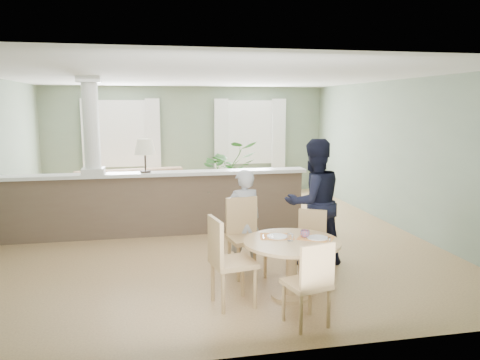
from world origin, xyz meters
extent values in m
plane|color=tan|center=(0.00, 0.00, 0.00)|extent=(8.00, 8.00, 0.00)
cube|color=gray|center=(0.00, 4.00, 1.35)|extent=(7.00, 0.02, 2.70)
cube|color=gray|center=(3.50, 0.00, 1.35)|extent=(0.02, 8.00, 2.70)
cube|color=gray|center=(0.00, -4.00, 1.35)|extent=(7.00, 0.02, 2.70)
cube|color=white|center=(0.00, 0.00, 2.70)|extent=(7.00, 8.00, 0.02)
cube|color=white|center=(-1.60, 3.97, 1.55)|extent=(1.10, 0.02, 1.50)
cube|color=white|center=(-1.60, 3.94, 1.55)|extent=(1.22, 0.04, 1.62)
cube|color=white|center=(1.60, 3.97, 1.55)|extent=(1.10, 0.02, 1.50)
cube|color=white|center=(1.60, 3.94, 1.55)|extent=(1.22, 0.04, 1.62)
cube|color=silver|center=(-2.35, 3.88, 1.25)|extent=(0.35, 0.10, 2.30)
cube|color=silver|center=(-0.85, 3.88, 1.25)|extent=(0.35, 0.10, 2.30)
cube|color=silver|center=(0.85, 3.88, 1.25)|extent=(0.35, 0.10, 2.30)
cube|color=silver|center=(2.35, 3.88, 1.25)|extent=(0.35, 0.10, 2.30)
cube|color=brown|center=(-0.90, 0.20, 0.53)|extent=(5.20, 0.22, 1.05)
cube|color=white|center=(-0.90, 0.20, 1.08)|extent=(5.32, 0.36, 0.06)
cube|color=white|center=(-1.90, 0.20, 1.16)|extent=(0.36, 0.36, 0.10)
cylinder|color=white|center=(-1.90, 0.20, 1.91)|extent=(0.26, 0.26, 1.39)
cube|color=white|center=(-1.90, 0.20, 2.65)|extent=(0.38, 0.38, 0.10)
cylinder|color=black|center=(-1.05, 0.20, 1.12)|extent=(0.18, 0.18, 0.03)
cylinder|color=black|center=(-1.05, 0.20, 1.28)|extent=(0.03, 0.03, 0.28)
cone|color=beige|center=(-1.05, 0.20, 1.55)|extent=(0.36, 0.36, 0.26)
imported|color=#926A50|center=(-1.32, 2.05, 0.44)|extent=(3.16, 1.65, 0.88)
imported|color=#2F5F26|center=(0.81, 2.74, 0.72)|extent=(1.55, 1.43, 1.44)
cylinder|color=tan|center=(0.60, -2.80, 0.02)|extent=(0.47, 0.47, 0.04)
cylinder|color=tan|center=(0.60, -2.80, 0.34)|extent=(0.13, 0.13, 0.61)
cylinder|color=tan|center=(0.60, -2.80, 0.67)|extent=(1.13, 1.13, 0.04)
cube|color=#B74529|center=(0.47, -2.60, 0.69)|extent=(0.46, 0.38, 0.01)
cube|color=#B74529|center=(0.91, -2.76, 0.69)|extent=(0.50, 0.46, 0.01)
cylinder|color=white|center=(0.47, -2.63, 0.70)|extent=(0.25, 0.25, 0.01)
cylinder|color=white|center=(0.92, -2.78, 0.70)|extent=(0.25, 0.25, 0.01)
cylinder|color=white|center=(0.58, -2.81, 0.74)|extent=(0.07, 0.07, 0.08)
cube|color=silver|center=(0.40, -2.66, 0.70)|extent=(0.05, 0.16, 0.00)
cube|color=silver|center=(0.31, -2.60, 0.69)|extent=(0.06, 0.20, 0.00)
cylinder|color=white|center=(0.97, -3.00, 0.72)|extent=(0.04, 0.04, 0.07)
cylinder|color=silver|center=(0.97, -3.00, 0.76)|extent=(0.04, 0.04, 0.01)
imported|color=#2367A3|center=(0.79, -2.70, 0.73)|extent=(0.14, 0.14, 0.09)
cube|color=tan|center=(0.24, -2.00, 0.49)|extent=(0.52, 0.52, 0.05)
cylinder|color=tan|center=(0.08, -2.21, 0.24)|extent=(0.04, 0.04, 0.47)
cylinder|color=tan|center=(0.45, -2.15, 0.24)|extent=(0.04, 0.04, 0.47)
cylinder|color=tan|center=(0.03, -1.84, 0.24)|extent=(0.04, 0.04, 0.47)
cylinder|color=tan|center=(0.39, -1.78, 0.24)|extent=(0.04, 0.04, 0.47)
cube|color=tan|center=(0.21, -1.79, 0.77)|extent=(0.44, 0.11, 0.50)
cube|color=tan|center=(1.04, -2.21, 0.42)|extent=(0.53, 0.53, 0.05)
cylinder|color=tan|center=(0.82, -2.28, 0.20)|extent=(0.04, 0.04, 0.40)
cylinder|color=tan|center=(1.10, -2.43, 0.20)|extent=(0.04, 0.04, 0.40)
cylinder|color=tan|center=(0.97, -2.00, 0.20)|extent=(0.04, 0.04, 0.40)
cylinder|color=tan|center=(1.25, -2.15, 0.20)|extent=(0.04, 0.04, 0.40)
cube|color=tan|center=(1.12, -2.06, 0.65)|extent=(0.35, 0.21, 0.43)
cube|color=tan|center=(0.53, -3.51, 0.44)|extent=(0.50, 0.50, 0.05)
cylinder|color=tan|center=(0.65, -3.31, 0.21)|extent=(0.04, 0.04, 0.42)
cylinder|color=tan|center=(0.33, -3.39, 0.21)|extent=(0.04, 0.04, 0.42)
cylinder|color=tan|center=(0.73, -3.63, 0.21)|extent=(0.04, 0.04, 0.42)
cylinder|color=tan|center=(0.41, -3.71, 0.21)|extent=(0.04, 0.04, 0.42)
cube|color=tan|center=(0.57, -3.69, 0.68)|extent=(0.39, 0.13, 0.45)
cube|color=tan|center=(-0.11, -2.88, 0.49)|extent=(0.53, 0.53, 0.05)
cylinder|color=tan|center=(0.10, -3.03, 0.24)|extent=(0.04, 0.04, 0.47)
cylinder|color=tan|center=(0.04, -2.67, 0.24)|extent=(0.04, 0.04, 0.47)
cylinder|color=tan|center=(-0.26, -3.10, 0.24)|extent=(0.04, 0.04, 0.47)
cylinder|color=tan|center=(-0.33, -2.73, 0.24)|extent=(0.04, 0.04, 0.47)
cube|color=tan|center=(-0.32, -2.92, 0.77)|extent=(0.12, 0.44, 0.51)
imported|color=#9F9FA4|center=(0.26, -1.68, 0.69)|extent=(0.55, 0.41, 1.38)
imported|color=black|center=(1.25, -1.74, 0.89)|extent=(0.98, 0.83, 1.79)
camera|label=1|loc=(-1.03, -7.82, 2.24)|focal=35.00mm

